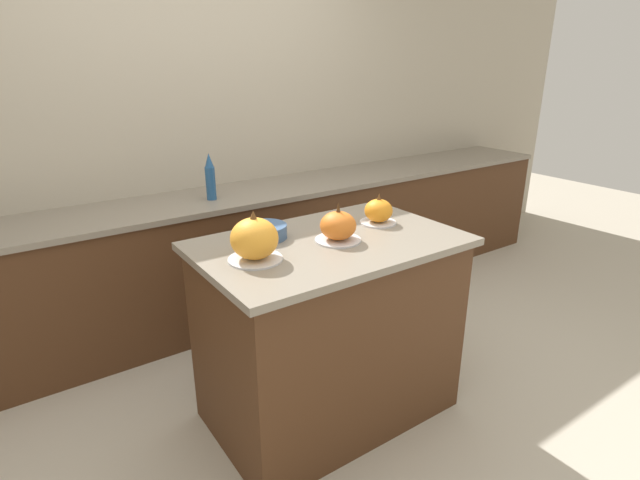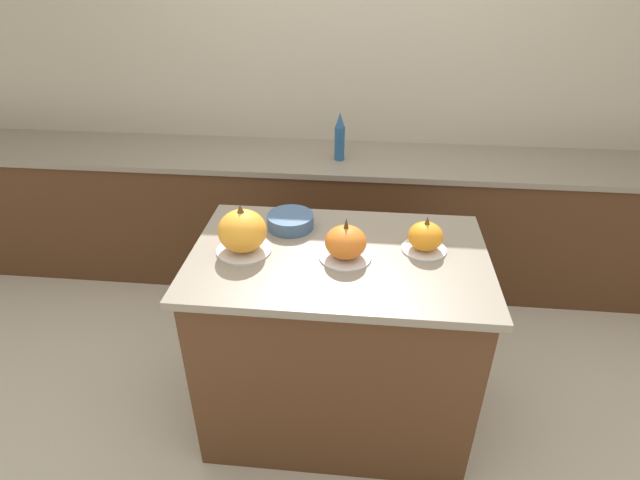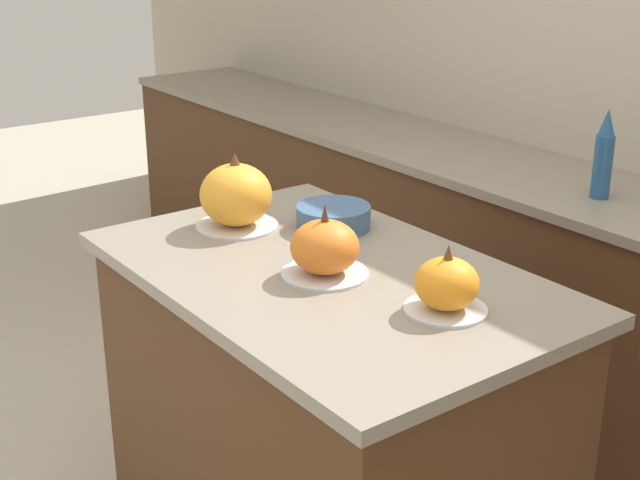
% 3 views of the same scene
% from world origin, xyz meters
% --- Properties ---
extents(ground_plane, '(12.00, 12.00, 0.00)m').
position_xyz_m(ground_plane, '(0.00, 0.00, 0.00)').
color(ground_plane, '#BCB29E').
extents(wall_back, '(8.00, 0.06, 2.50)m').
position_xyz_m(wall_back, '(0.00, 1.57, 1.25)').
color(wall_back, '#B2A893').
rests_on(wall_back, ground_plane).
extents(kitchen_island, '(1.23, 0.78, 0.95)m').
position_xyz_m(kitchen_island, '(0.00, 0.00, 0.48)').
color(kitchen_island, '#4C2D19').
rests_on(kitchen_island, ground_plane).
extents(back_counter, '(6.00, 0.60, 0.89)m').
position_xyz_m(back_counter, '(0.00, 1.24, 0.44)').
color(back_counter, '#4C2D19').
rests_on(back_counter, ground_plane).
extents(pumpkin_cake_left, '(0.23, 0.23, 0.21)m').
position_xyz_m(pumpkin_cake_left, '(-0.40, -0.01, 1.04)').
color(pumpkin_cake_left, silver).
rests_on(pumpkin_cake_left, kitchen_island).
extents(pumpkin_cake_center, '(0.21, 0.21, 0.18)m').
position_xyz_m(pumpkin_cake_center, '(0.03, -0.02, 1.02)').
color(pumpkin_cake_center, silver).
rests_on(pumpkin_cake_center, kitchen_island).
extents(pumpkin_cake_right, '(0.19, 0.19, 0.16)m').
position_xyz_m(pumpkin_cake_right, '(0.35, 0.07, 1.01)').
color(pumpkin_cake_right, silver).
rests_on(pumpkin_cake_right, kitchen_island).
extents(bottle_tall, '(0.06, 0.06, 0.30)m').
position_xyz_m(bottle_tall, '(-0.08, 1.19, 1.03)').
color(bottle_tall, '#235184').
rests_on(bottle_tall, back_counter).
extents(mixing_bowl, '(0.21, 0.21, 0.06)m').
position_xyz_m(mixing_bowl, '(-0.23, 0.20, 0.98)').
color(mixing_bowl, '#3D5B84').
rests_on(mixing_bowl, kitchen_island).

